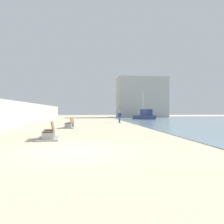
{
  "coord_description": "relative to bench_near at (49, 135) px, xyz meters",
  "views": [
    {
      "loc": [
        0.56,
        -9.06,
        1.57
      ],
      "look_at": [
        3.34,
        17.47,
        1.44
      ],
      "focal_mm": 36.59,
      "sensor_mm": 36.0,
      "label": 1
    }
  ],
  "objects": [
    {
      "name": "person_walking",
      "position": [
        6.21,
        16.36,
        0.65
      ],
      "size": [
        0.43,
        0.37,
        1.54
      ],
      "color": "teal",
      "rests_on": "ground"
    },
    {
      "name": "bench_far",
      "position": [
        0.48,
        8.37,
        0.0
      ],
      "size": [
        1.29,
        2.19,
        0.98
      ],
      "color": "#9E9E99",
      "rests_on": "ground"
    },
    {
      "name": "seawall",
      "position": [
        -5.9,
        14.13,
        1.09
      ],
      "size": [
        0.8,
        64.0,
        2.64
      ],
      "primitive_type": "cube",
      "color": "#9E9E99",
      "rests_on": "ground"
    },
    {
      "name": "bench_near",
      "position": [
        0.0,
        0.0,
        0.0
      ],
      "size": [
        1.31,
        2.2,
        0.98
      ],
      "color": "#9E9E99",
      "rests_on": "ground"
    },
    {
      "name": "ground_plane",
      "position": [
        1.6,
        14.13,
        -0.23
      ],
      "size": [
        120.0,
        120.0,
        0.0
      ],
      "primitive_type": "plane",
      "color": "beige"
    },
    {
      "name": "harbor_building",
      "position": [
        15.23,
        42.13,
        4.62
      ],
      "size": [
        12.0,
        6.0,
        9.71
      ],
      "primitive_type": "cube",
      "color": "#ADAAA3",
      "rests_on": "ground"
    },
    {
      "name": "boat_outer",
      "position": [
        12.63,
        28.72,
        0.48
      ],
      "size": [
        3.33,
        5.76,
        5.16
      ],
      "color": "navy",
      "rests_on": "water_bay"
    }
  ]
}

